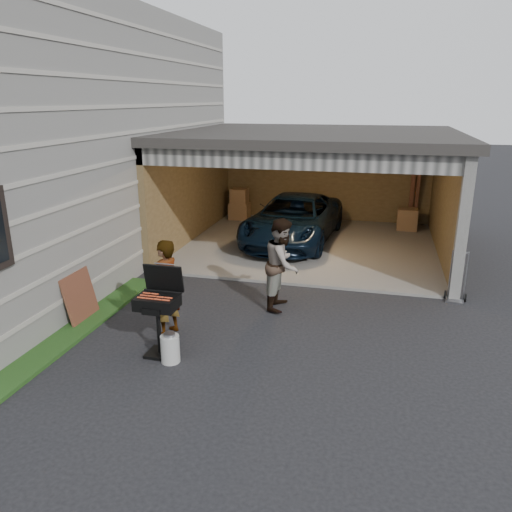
{
  "coord_description": "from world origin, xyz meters",
  "views": [
    {
      "loc": [
        2.4,
        -5.89,
        3.64
      ],
      "look_at": [
        0.48,
        1.75,
        1.15
      ],
      "focal_mm": 35.0,
      "sensor_mm": 36.0,
      "label": 1
    }
  ],
  "objects_px": {
    "woman": "(165,288)",
    "bbq_grill": "(158,305)",
    "propane_tank": "(170,349)",
    "hand_truck": "(456,292)",
    "plywood_panel": "(80,297)",
    "man": "(282,264)",
    "minivan": "(293,221)"
  },
  "relations": [
    {
      "from": "minivan",
      "to": "woman",
      "type": "height_order",
      "value": "woman"
    },
    {
      "from": "minivan",
      "to": "bbq_grill",
      "type": "relative_size",
      "value": 3.25
    },
    {
      "from": "woman",
      "to": "bbq_grill",
      "type": "relative_size",
      "value": 1.19
    },
    {
      "from": "propane_tank",
      "to": "minivan",
      "type": "bearing_deg",
      "value": 84.49
    },
    {
      "from": "man",
      "to": "propane_tank",
      "type": "height_order",
      "value": "man"
    },
    {
      "from": "minivan",
      "to": "man",
      "type": "height_order",
      "value": "man"
    },
    {
      "from": "minivan",
      "to": "propane_tank",
      "type": "height_order",
      "value": "minivan"
    },
    {
      "from": "man",
      "to": "bbq_grill",
      "type": "relative_size",
      "value": 1.25
    },
    {
      "from": "plywood_panel",
      "to": "hand_truck",
      "type": "relative_size",
      "value": 0.9
    },
    {
      "from": "woman",
      "to": "bbq_grill",
      "type": "height_order",
      "value": "woman"
    },
    {
      "from": "bbq_grill",
      "to": "propane_tank",
      "type": "distance_m",
      "value": 0.66
    },
    {
      "from": "minivan",
      "to": "plywood_panel",
      "type": "xyz_separation_m",
      "value": [
        -2.67,
        -5.6,
        -0.17
      ]
    },
    {
      "from": "plywood_panel",
      "to": "hand_truck",
      "type": "xyz_separation_m",
      "value": [
        6.31,
        2.49,
        -0.24
      ]
    },
    {
      "from": "woman",
      "to": "bbq_grill",
      "type": "bearing_deg",
      "value": 31.51
    },
    {
      "from": "minivan",
      "to": "propane_tank",
      "type": "relative_size",
      "value": 10.51
    },
    {
      "from": "minivan",
      "to": "hand_truck",
      "type": "height_order",
      "value": "minivan"
    },
    {
      "from": "minivan",
      "to": "plywood_panel",
      "type": "relative_size",
      "value": 4.96
    },
    {
      "from": "bbq_grill",
      "to": "hand_truck",
      "type": "bearing_deg",
      "value": 35.61
    },
    {
      "from": "woman",
      "to": "plywood_panel",
      "type": "xyz_separation_m",
      "value": [
        -1.63,
        0.11,
        -0.36
      ]
    },
    {
      "from": "plywood_panel",
      "to": "bbq_grill",
      "type": "bearing_deg",
      "value": -22.49
    },
    {
      "from": "minivan",
      "to": "plywood_panel",
      "type": "height_order",
      "value": "minivan"
    },
    {
      "from": "plywood_panel",
      "to": "man",
      "type": "bearing_deg",
      "value": 23.94
    },
    {
      "from": "minivan",
      "to": "man",
      "type": "relative_size",
      "value": 2.6
    },
    {
      "from": "propane_tank",
      "to": "man",
      "type": "bearing_deg",
      "value": 63.72
    },
    {
      "from": "minivan",
      "to": "man",
      "type": "distance_m",
      "value": 4.22
    },
    {
      "from": "woman",
      "to": "hand_truck",
      "type": "height_order",
      "value": "woman"
    },
    {
      "from": "man",
      "to": "bbq_grill",
      "type": "bearing_deg",
      "value": 148.75
    },
    {
      "from": "minivan",
      "to": "man",
      "type": "xyz_separation_m",
      "value": [
        0.53,
        -4.18,
        0.23
      ]
    },
    {
      "from": "propane_tank",
      "to": "hand_truck",
      "type": "distance_m",
      "value": 5.48
    },
    {
      "from": "minivan",
      "to": "hand_truck",
      "type": "distance_m",
      "value": 4.81
    },
    {
      "from": "bbq_grill",
      "to": "plywood_panel",
      "type": "bearing_deg",
      "value": 157.51
    },
    {
      "from": "bbq_grill",
      "to": "hand_truck",
      "type": "relative_size",
      "value": 1.37
    }
  ]
}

